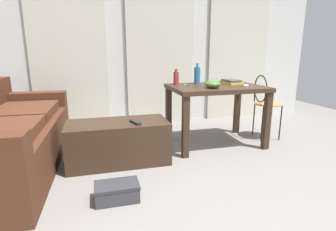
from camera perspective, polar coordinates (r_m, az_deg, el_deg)
ground_plane at (r=2.82m, az=7.52°, el=-10.55°), size 7.27×7.27×0.00m
wall_back at (r=4.40m, az=-1.90°, el=14.75°), size 5.38×0.10×2.47m
curtains at (r=4.32m, az=-1.62°, el=12.96°), size 3.83×0.03×2.20m
couch at (r=3.00m, az=-31.85°, el=-4.35°), size 0.91×2.07×0.84m
coffee_table at (r=2.85m, az=-10.64°, el=-5.64°), size 1.04×0.50×0.44m
craft_table at (r=3.33m, az=10.22°, el=4.42°), size 1.12×0.80×0.74m
wire_chair at (r=3.74m, az=20.01°, el=3.40°), size 0.36×0.38×0.85m
bottle_near at (r=3.36m, az=1.76°, el=8.07°), size 0.07×0.07×0.20m
bottle_far at (r=3.43m, az=6.27°, el=8.57°), size 0.08×0.08×0.26m
bowl at (r=3.09m, az=9.59°, el=6.63°), size 0.18×0.18×0.09m
book_stack at (r=3.57m, az=13.39°, el=7.07°), size 0.22×0.31×0.05m
tv_remote_on_table at (r=3.30m, az=16.45°, el=6.13°), size 0.12×0.16×0.02m
scissors at (r=3.27m, az=4.05°, el=6.44°), size 0.06×0.11×0.00m
tv_remote_primary at (r=2.70m, az=-7.03°, el=-1.45°), size 0.10×0.19×0.03m
shoebox at (r=2.21m, az=-10.89°, el=-15.78°), size 0.35×0.21×0.14m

